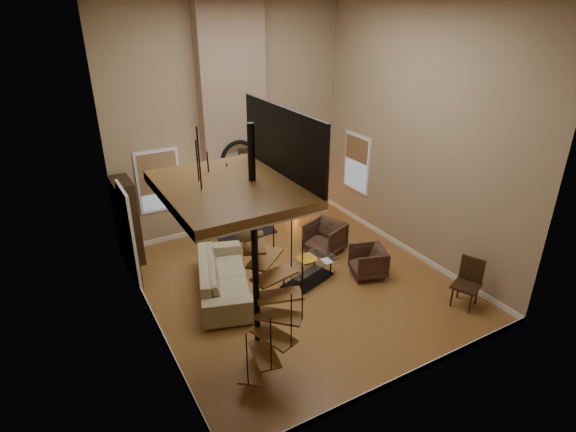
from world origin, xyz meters
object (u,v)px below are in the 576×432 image
armchair_far (371,261)px  accent_lamp (295,208)px  side_chair (468,280)px  sofa (223,275)px  coffee_table (308,270)px  floor_lamp (205,197)px  armchair_near (327,236)px  hutch (127,222)px

armchair_far → accent_lamp: size_ratio=1.34×
side_chair → sofa: bearing=145.9°
coffee_table → sofa: bearing=163.5°
sofa → coffee_table: bearing=-88.9°
floor_lamp → accent_lamp: bearing=15.2°
side_chair → armchair_far: bearing=119.6°
sofa → accent_lamp: bearing=-34.1°
sofa → floor_lamp: size_ratio=1.40×
armchair_near → armchair_far: armchair_near is taller
sofa → coffee_table: (1.72, -0.51, -0.11)m
armchair_near → armchair_far: (0.18, -1.43, 0.00)m
hutch → side_chair: hutch is taller
hutch → floor_lamp: 1.83m
accent_lamp → coffee_table: bearing=-115.7°
armchair_near → floor_lamp: size_ratio=0.47×
coffee_table → hutch: bearing=137.0°
armchair_near → accent_lamp: (0.32, 2.05, -0.10)m
armchair_near → coffee_table: armchair_near is taller
armchair_near → armchair_far: 1.44m
accent_lamp → armchair_far: bearing=-92.3°
coffee_table → floor_lamp: bearing=121.2°
hutch → side_chair: size_ratio=1.99×
hutch → floor_lamp: size_ratio=1.14×
coffee_table → floor_lamp: (-1.36, 2.25, 1.13)m
coffee_table → side_chair: side_chair is taller
armchair_near → accent_lamp: 2.08m
sofa → armchair_near: sofa is taller
floor_lamp → hutch: bearing=160.8°
hutch → accent_lamp: 4.54m
sofa → side_chair: 4.84m
sofa → accent_lamp: sofa is taller
accent_lamp → hutch: bearing=-177.7°
hutch → coffee_table: 4.21m
sofa → armchair_far: bearing=-90.4°
accent_lamp → side_chair: bearing=-80.8°
hutch → side_chair: bearing=-43.4°
armchair_near → armchair_far: bearing=-14.0°
side_chair → accent_lamp: bearing=99.2°
sofa → floor_lamp: floor_lamp is taller
sofa → side_chair: size_ratio=2.45×
floor_lamp → side_chair: floor_lamp is taller
accent_lamp → side_chair: size_ratio=0.53×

